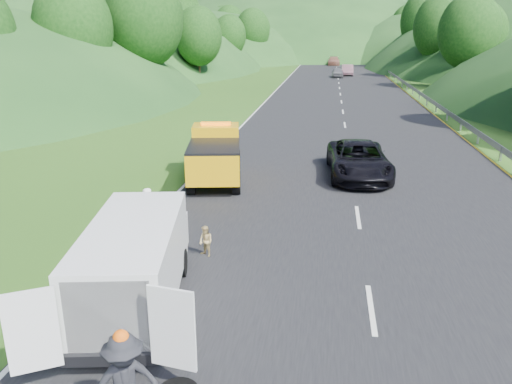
% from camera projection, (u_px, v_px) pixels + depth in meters
% --- Properties ---
extents(ground, '(320.00, 320.00, 0.00)m').
position_uv_depth(ground, '(254.00, 263.00, 13.65)').
color(ground, '#38661E').
rests_on(ground, ground).
extents(road_surface, '(14.00, 200.00, 0.02)m').
position_uv_depth(road_surface, '(340.00, 94.00, 50.94)').
color(road_surface, black).
rests_on(road_surface, ground).
extents(guardrail, '(0.06, 140.00, 1.52)m').
position_uv_depth(guardrail, '(398.00, 84.00, 61.73)').
color(guardrail, gray).
rests_on(guardrail, ground).
extents(tree_line_left, '(14.00, 140.00, 14.00)m').
position_uv_depth(tree_line_left, '(186.00, 76.00, 72.79)').
color(tree_line_left, '#285719').
rests_on(tree_line_left, ground).
extents(tree_line_right, '(14.00, 140.00, 14.00)m').
position_uv_depth(tree_line_right, '(488.00, 80.00, 67.07)').
color(tree_line_right, '#285719').
rests_on(tree_line_right, ground).
extents(hills_backdrop, '(201.00, 288.60, 44.00)m').
position_uv_depth(hills_backdrop, '(347.00, 55.00, 139.73)').
color(hills_backdrop, '#2D5B23').
rests_on(hills_backdrop, ground).
extents(tow_truck, '(2.90, 5.69, 2.33)m').
position_uv_depth(tow_truck, '(215.00, 154.00, 20.95)').
color(tow_truck, black).
rests_on(tow_truck, ground).
extents(white_van, '(3.47, 6.13, 2.06)m').
position_uv_depth(white_van, '(136.00, 260.00, 11.18)').
color(white_van, black).
rests_on(white_van, ground).
extents(woman, '(0.58, 0.66, 1.49)m').
position_uv_depth(woman, '(151.00, 234.00, 15.63)').
color(woman, white).
rests_on(woman, ground).
extents(child, '(0.55, 0.52, 0.89)m').
position_uv_depth(child, '(206.00, 257.00, 14.06)').
color(child, tan).
rests_on(child, ground).
extents(suitcase, '(0.39, 0.31, 0.55)m').
position_uv_depth(suitcase, '(109.00, 249.00, 13.87)').
color(suitcase, '#5C5B45').
rests_on(suitcase, ground).
extents(passing_suv, '(2.83, 5.55, 1.50)m').
position_uv_depth(passing_suv, '(358.00, 177.00, 21.82)').
color(passing_suv, black).
rests_on(passing_suv, ground).
extents(dist_car_a, '(1.51, 3.74, 1.28)m').
position_uv_depth(dist_car_a, '(337.00, 78.00, 69.99)').
color(dist_car_a, '#57575D').
rests_on(dist_car_a, ground).
extents(dist_car_b, '(1.62, 4.63, 1.53)m').
position_uv_depth(dist_car_b, '(347.00, 75.00, 73.45)').
color(dist_car_b, brown).
rests_on(dist_car_b, ground).
extents(dist_car_c, '(2.21, 5.45, 1.58)m').
position_uv_depth(dist_car_c, '(334.00, 65.00, 95.88)').
color(dist_car_c, brown).
rests_on(dist_car_c, ground).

